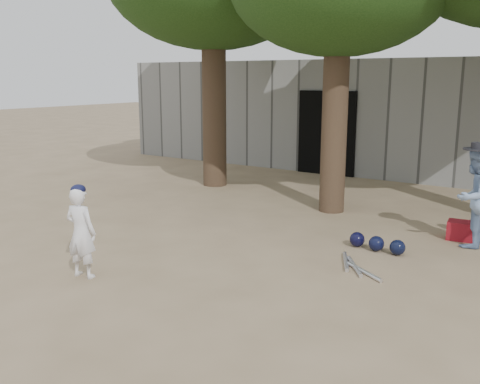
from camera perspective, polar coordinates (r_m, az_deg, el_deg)
The scene contains 7 objects.
ground at distance 7.47m, azimuth -8.20°, elevation -7.96°, with size 70.00×70.00×0.00m, color #937C5E.
boy_player at distance 7.18m, azimuth -16.60°, elevation -4.18°, with size 0.44×0.29×1.19m, color white.
spectator_blue at distance 8.83m, azimuth 23.70°, elevation -0.54°, with size 0.74×0.58×1.53m, color #819EC8.
red_bag at distance 9.26m, azimuth 22.52°, elevation -3.82°, with size 0.42×0.32×0.30m, color maroon.
back_building at distance 16.25m, azimuth 16.93°, elevation 7.95°, with size 16.00×5.24×3.00m.
helmet_row at distance 8.29m, azimuth 14.37°, elevation -5.33°, with size 0.87×0.28×0.23m.
bat_pile at distance 7.51m, azimuth 12.13°, elevation -7.77°, with size 0.86×0.80×0.06m.
Camera 1 is at (4.73, -5.18, 2.56)m, focal length 40.00 mm.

